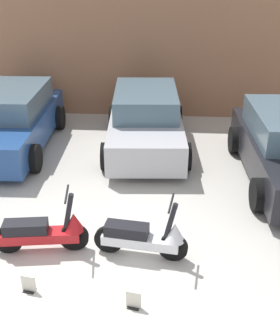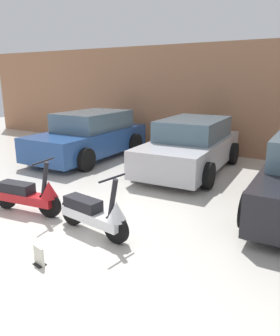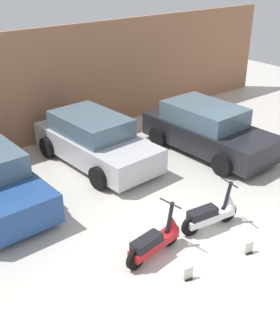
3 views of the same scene
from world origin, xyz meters
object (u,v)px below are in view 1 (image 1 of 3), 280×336
at_px(scooter_front_right, 145,237).
at_px(placard_near_left_scooter, 29,284).
at_px(scooter_front_left, 45,231).
at_px(placard_near_right_scooter, 134,300).
at_px(car_rear_center, 146,120).
at_px(car_rear_left, 11,120).

distance_m(scooter_front_right, placard_near_left_scooter, 1.77).
bearing_deg(scooter_front_left, scooter_front_right, -9.12).
bearing_deg(scooter_front_left, placard_near_right_scooter, -44.98).
height_order(car_rear_center, placard_near_right_scooter, car_rear_center).
relative_size(scooter_front_left, scooter_front_right, 1.01).
bearing_deg(placard_near_left_scooter, placard_near_right_scooter, -7.77).
relative_size(scooter_front_left, placard_near_left_scooter, 5.59).
relative_size(car_rear_left, car_rear_center, 1.02).
bearing_deg(scooter_front_left, car_rear_left, 107.49).
bearing_deg(placard_near_right_scooter, scooter_front_left, 143.06).
xyz_separation_m(placard_near_left_scooter, placard_near_right_scooter, (1.45, -0.20, 0.00)).
xyz_separation_m(scooter_front_left, car_rear_center, (1.30, 4.18, 0.28)).
height_order(car_rear_left, placard_near_right_scooter, car_rear_left).
relative_size(scooter_front_right, car_rear_left, 0.35).
height_order(car_rear_left, placard_near_left_scooter, car_rear_left).
distance_m(scooter_front_right, car_rear_center, 4.23).
bearing_deg(car_rear_left, placard_near_left_scooter, 19.49).
xyz_separation_m(scooter_front_right, placard_near_left_scooter, (-1.53, -0.86, -0.24)).
xyz_separation_m(car_rear_left, placard_near_right_scooter, (3.32, -5.00, -0.54)).
bearing_deg(scooter_front_left, car_rear_center, 64.71).
xyz_separation_m(scooter_front_left, car_rear_left, (-1.87, 3.91, 0.29)).
height_order(scooter_front_right, car_rear_center, car_rear_center).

